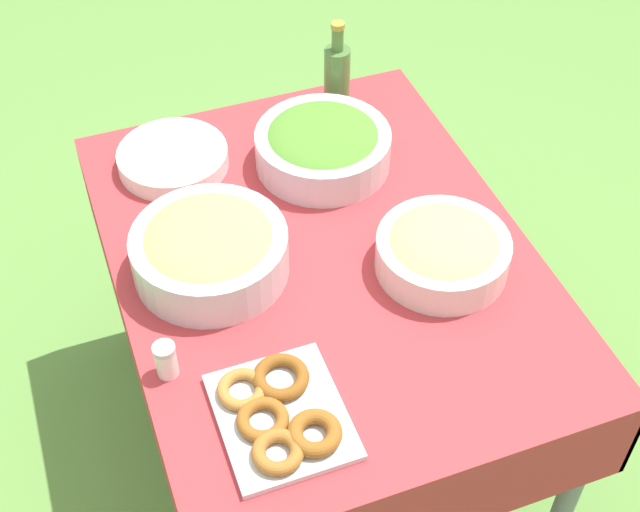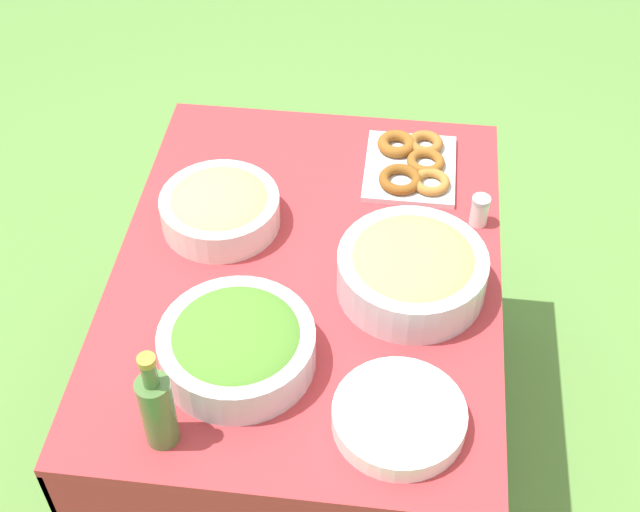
# 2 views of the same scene
# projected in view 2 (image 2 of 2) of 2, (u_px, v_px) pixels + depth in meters

# --- Properties ---
(ground_plane) EXTENTS (14.00, 14.00, 0.00)m
(ground_plane) POSITION_uv_depth(u_px,v_px,m) (310.00, 441.00, 2.68)
(ground_plane) COLOR #609342
(picnic_table) EXTENTS (1.22, 0.93, 0.76)m
(picnic_table) POSITION_uv_depth(u_px,v_px,m) (307.00, 296.00, 2.21)
(picnic_table) COLOR #B73338
(picnic_table) RESTS_ON ground_plane
(salad_bowl) EXTENTS (0.34, 0.34, 0.11)m
(salad_bowl) POSITION_uv_depth(u_px,v_px,m) (237.00, 344.00, 1.89)
(salad_bowl) COLOR silver
(salad_bowl) RESTS_ON picnic_table
(pasta_bowl) EXTENTS (0.30, 0.30, 0.10)m
(pasta_bowl) POSITION_uv_depth(u_px,v_px,m) (220.00, 207.00, 2.21)
(pasta_bowl) COLOR silver
(pasta_bowl) RESTS_ON picnic_table
(donut_platter) EXTENTS (0.29, 0.24, 0.05)m
(donut_platter) POSITION_uv_depth(u_px,v_px,m) (412.00, 164.00, 2.37)
(donut_platter) COLOR silver
(donut_platter) RESTS_ON picnic_table
(plate_stack) EXTENTS (0.27, 0.27, 0.05)m
(plate_stack) POSITION_uv_depth(u_px,v_px,m) (399.00, 417.00, 1.81)
(plate_stack) COLOR white
(plate_stack) RESTS_ON picnic_table
(olive_oil_bottle) EXTENTS (0.07, 0.07, 0.26)m
(olive_oil_bottle) POSITION_uv_depth(u_px,v_px,m) (157.00, 408.00, 1.73)
(olive_oil_bottle) COLOR #4C7238
(olive_oil_bottle) RESTS_ON picnic_table
(bread_bowl) EXTENTS (0.35, 0.35, 0.13)m
(bread_bowl) POSITION_uv_depth(u_px,v_px,m) (412.00, 269.00, 2.04)
(bread_bowl) COLOR silver
(bread_bowl) RESTS_ON picnic_table
(salt_shaker) EXTENTS (0.05, 0.05, 0.08)m
(salt_shaker) POSITION_uv_depth(u_px,v_px,m) (480.00, 210.00, 2.21)
(salt_shaker) COLOR white
(salt_shaker) RESTS_ON picnic_table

